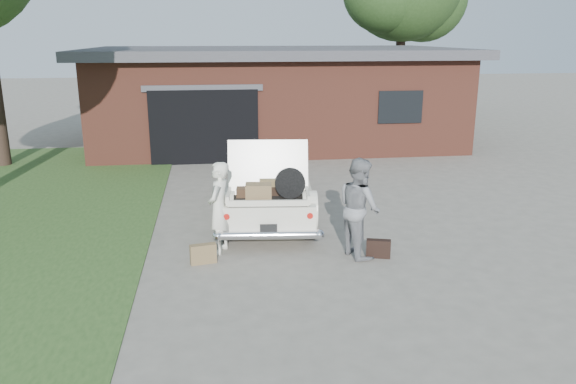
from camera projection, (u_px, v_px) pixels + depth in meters
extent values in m
plane|color=gray|center=(293.00, 264.00, 9.50)|extent=(90.00, 90.00, 0.00)
cube|color=#2D4C1E|center=(10.00, 221.00, 11.65)|extent=(6.00, 16.00, 0.02)
cube|color=brown|center=(275.00, 99.00, 20.20)|extent=(12.00, 7.00, 3.00)
cube|color=#4C4C51|center=(274.00, 52.00, 19.75)|extent=(12.80, 7.80, 0.30)
cube|color=black|center=(204.00, 127.00, 16.69)|extent=(3.20, 0.30, 2.20)
cube|color=#4C4C51|center=(203.00, 88.00, 16.31)|extent=(3.50, 0.12, 0.18)
cube|color=black|center=(400.00, 107.00, 17.27)|extent=(1.40, 0.08, 1.00)
cylinder|color=#38281E|center=(400.00, 63.00, 26.88)|extent=(0.44, 0.44, 4.91)
cube|color=white|center=(268.00, 190.00, 11.96)|extent=(2.12, 4.58, 0.58)
cube|color=beige|center=(268.00, 164.00, 12.08)|extent=(1.63, 1.91, 0.46)
cube|color=black|center=(268.00, 156.00, 12.89)|extent=(1.38, 0.21, 0.39)
cube|color=black|center=(268.00, 174.00, 11.27)|extent=(1.38, 0.21, 0.39)
cylinder|color=black|center=(227.00, 225.00, 10.55)|extent=(0.25, 0.60, 0.59)
cylinder|color=black|center=(310.00, 224.00, 10.60)|extent=(0.25, 0.60, 0.59)
cylinder|color=black|center=(236.00, 184.00, 13.45)|extent=(0.25, 0.60, 0.59)
cylinder|color=black|center=(301.00, 183.00, 13.51)|extent=(0.25, 0.60, 0.59)
cylinder|color=silver|center=(269.00, 235.00, 9.83)|extent=(1.83, 0.34, 0.16)
cylinder|color=#A5140F|center=(227.00, 216.00, 9.78)|extent=(0.11, 0.10, 0.11)
cylinder|color=#A5140F|center=(310.00, 215.00, 9.83)|extent=(0.11, 0.10, 0.11)
cube|color=black|center=(269.00, 228.00, 9.78)|extent=(0.30, 0.05, 0.15)
cube|color=black|center=(268.00, 198.00, 10.25)|extent=(1.47, 1.11, 0.04)
cube|color=white|center=(229.00, 194.00, 10.20)|extent=(0.15, 0.98, 0.16)
cube|color=white|center=(307.00, 193.00, 10.25)|extent=(0.15, 0.98, 0.16)
cube|color=white|center=(268.00, 203.00, 9.77)|extent=(1.42, 0.19, 0.11)
cube|color=white|center=(268.00, 167.00, 10.44)|extent=(1.52, 0.48, 0.99)
cube|color=#472F1E|center=(250.00, 192.00, 10.33)|extent=(0.53, 0.37, 0.16)
cube|color=olive|center=(259.00, 192.00, 9.98)|extent=(0.49, 0.35, 0.32)
cube|color=black|center=(279.00, 189.00, 10.49)|extent=(0.56, 0.40, 0.16)
cube|color=olive|center=(270.00, 182.00, 10.41)|extent=(0.40, 0.28, 0.13)
cylinder|color=black|center=(290.00, 183.00, 10.14)|extent=(0.56, 0.20, 0.55)
imported|color=silver|center=(219.00, 208.00, 9.81)|extent=(0.57, 0.70, 1.64)
imported|color=gray|center=(359.00, 207.00, 9.68)|extent=(0.86, 0.99, 1.74)
cube|color=olive|center=(203.00, 254.00, 9.49)|extent=(0.46, 0.22, 0.34)
cube|color=black|center=(378.00, 249.00, 9.74)|extent=(0.44, 0.25, 0.32)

